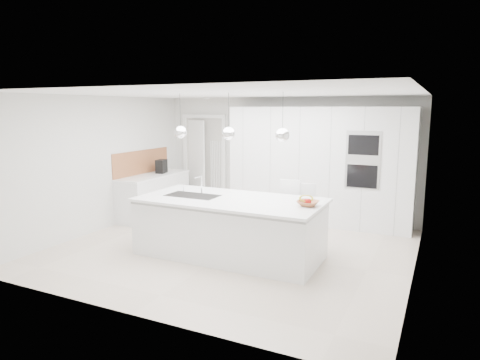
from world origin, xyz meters
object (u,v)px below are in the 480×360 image
at_px(fruit_bowl, 308,203).
at_px(bar_stool_right, 303,217).
at_px(island_base, 229,229).
at_px(espresso_machine, 161,166).
at_px(bar_stool_left, 287,214).

xyz_separation_m(fruit_bowl, bar_stool_right, (-0.31, 0.80, -0.42)).
distance_m(island_base, bar_stool_right, 1.27).
height_order(island_base, espresso_machine, espresso_machine).
bearing_deg(fruit_bowl, island_base, -176.14).
bearing_deg(bar_stool_right, fruit_bowl, -82.59).
distance_m(espresso_machine, bar_stool_right, 3.59).
xyz_separation_m(espresso_machine, bar_stool_left, (3.18, -0.95, -0.50)).
height_order(fruit_bowl, bar_stool_left, bar_stool_left).
height_order(island_base, bar_stool_left, bar_stool_left).
xyz_separation_m(fruit_bowl, bar_stool_left, (-0.57, 0.73, -0.39)).
bearing_deg(island_base, bar_stool_left, 51.26).
distance_m(fruit_bowl, bar_stool_left, 1.00).
relative_size(island_base, espresso_machine, 9.72).
xyz_separation_m(island_base, bar_stool_right, (0.91, 0.88, 0.09)).
relative_size(bar_stool_left, bar_stool_right, 1.05).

